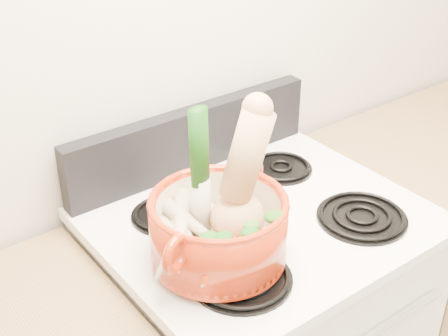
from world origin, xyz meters
TOP-DOWN VIEW (x-y plane):
  - wall_back at (0.00, 1.75)m, footprint 3.50×0.02m
  - cooktop at (0.00, 1.40)m, footprint 0.78×0.67m
  - control_backsplash at (0.00, 1.70)m, footprint 0.76×0.05m
  - burner_front_left at (-0.19, 1.24)m, footprint 0.22×0.22m
  - burner_front_right at (0.19, 1.24)m, footprint 0.22×0.22m
  - burner_back_left at (-0.19, 1.54)m, footprint 0.17×0.17m
  - burner_back_right at (0.19, 1.54)m, footprint 0.17×0.17m
  - dutch_oven at (-0.19, 1.32)m, footprint 0.40×0.40m
  - pot_handle_left at (-0.35, 1.25)m, footprint 0.08×0.05m
  - pot_handle_right at (-0.04, 1.39)m, footprint 0.08×0.05m
  - squash at (-0.14, 1.31)m, footprint 0.23×0.19m
  - leek at (-0.20, 1.38)m, footprint 0.06×0.07m
  - ginger at (-0.17, 1.41)m, footprint 0.09×0.07m
  - parsnip_0 at (-0.26, 1.35)m, footprint 0.05×0.22m
  - parsnip_1 at (-0.27, 1.32)m, footprint 0.12×0.23m
  - parsnip_2 at (-0.21, 1.38)m, footprint 0.10×0.20m
  - parsnip_3 at (-0.30, 1.33)m, footprint 0.17×0.14m
  - parsnip_4 at (-0.26, 1.36)m, footprint 0.17×0.22m
  - parsnip_5 at (-0.23, 1.36)m, footprint 0.08×0.24m
  - carrot_0 at (-0.22, 1.27)m, footprint 0.07×0.14m
  - carrot_1 at (-0.26, 1.27)m, footprint 0.11×0.14m
  - carrot_2 at (-0.16, 1.28)m, footprint 0.10×0.19m
  - carrot_3 at (-0.23, 1.26)m, footprint 0.09×0.14m
  - carrot_4 at (-0.19, 1.26)m, footprint 0.06×0.15m

SIDE VIEW (x-z plane):
  - cooktop at x=0.00m, z-range 0.92..0.95m
  - burner_front_left at x=-0.19m, z-range 0.95..0.97m
  - burner_front_right at x=0.19m, z-range 0.95..0.97m
  - burner_back_left at x=-0.19m, z-range 0.95..0.97m
  - burner_back_right at x=0.19m, z-range 0.95..0.97m
  - carrot_0 at x=-0.22m, z-range 1.00..1.04m
  - ginger at x=-0.17m, z-range 1.00..1.04m
  - carrot_1 at x=-0.26m, z-range 1.00..1.04m
  - parsnip_0 at x=-0.26m, z-range 0.99..1.05m
  - carrot_2 at x=-0.16m, z-range 1.00..1.05m
  - parsnip_1 at x=-0.27m, z-range 1.00..1.06m
  - carrot_3 at x=-0.23m, z-range 1.01..1.05m
  - parsnip_3 at x=-0.30m, z-range 1.01..1.07m
  - parsnip_2 at x=-0.21m, z-range 1.01..1.07m
  - carrot_4 at x=-0.19m, z-range 1.02..1.06m
  - control_backsplash at x=0.00m, z-range 0.95..1.13m
  - dutch_oven at x=-0.19m, z-range 0.97..1.12m
  - parsnip_4 at x=-0.26m, z-range 1.02..1.08m
  - parsnip_5 at x=-0.23m, z-range 1.02..1.08m
  - pot_handle_left at x=-0.35m, z-range 1.05..1.13m
  - pot_handle_right at x=-0.04m, z-range 1.05..1.13m
  - squash at x=-0.14m, z-range 0.99..1.32m
  - leek at x=-0.20m, z-range 1.00..1.32m
  - wall_back at x=0.00m, z-range 0.00..2.60m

